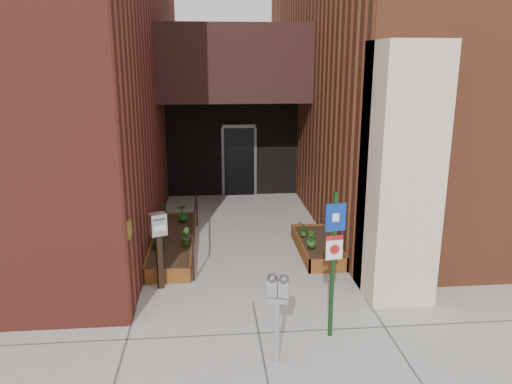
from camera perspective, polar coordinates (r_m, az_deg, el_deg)
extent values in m
plane|color=#9E9991|center=(8.87, -0.34, -12.56)|extent=(80.00, 80.00, 0.00)
cube|color=maroon|center=(15.52, -26.56, 16.74)|extent=(8.00, 14.60, 10.00)
cube|color=brown|center=(16.44, 19.58, 17.22)|extent=(8.00, 13.70, 10.00)
cube|color=beige|center=(8.87, 16.17, 1.99)|extent=(1.10, 1.20, 4.40)
cube|color=black|center=(13.87, -2.58, 14.48)|extent=(4.20, 2.00, 2.00)
cube|color=black|center=(15.48, -2.73, 5.21)|extent=(4.00, 0.30, 3.00)
cube|color=black|center=(15.40, -1.93, 3.46)|extent=(0.90, 0.06, 2.10)
cube|color=#B79338|center=(8.18, -14.29, -4.05)|extent=(0.04, 0.30, 0.30)
cube|color=brown|center=(9.65, -10.16, -9.46)|extent=(0.90, 0.04, 0.30)
cube|color=brown|center=(12.97, -8.92, -3.00)|extent=(0.90, 0.04, 0.30)
cube|color=brown|center=(11.33, -11.63, -5.79)|extent=(0.04, 3.60, 0.30)
cube|color=brown|center=(11.27, -7.26, -5.72)|extent=(0.04, 3.60, 0.30)
cube|color=black|center=(11.30, -9.44, -5.85)|extent=(0.82, 3.52, 0.26)
cube|color=brown|center=(10.05, 8.31, -8.36)|extent=(0.80, 0.04, 0.30)
cube|color=brown|center=(12.02, 5.93, -4.35)|extent=(0.80, 0.04, 0.30)
cube|color=brown|center=(10.96, 5.06, -6.26)|extent=(0.04, 2.20, 0.30)
cube|color=brown|center=(11.11, 8.94, -6.08)|extent=(0.04, 2.20, 0.30)
cube|color=black|center=(11.04, 7.01, -6.27)|extent=(0.72, 2.12, 0.26)
cylinder|color=black|center=(9.57, -7.20, -7.59)|extent=(0.04, 0.04, 0.90)
cylinder|color=black|center=(12.69, -6.77, -1.91)|extent=(0.04, 0.04, 0.90)
cylinder|color=black|center=(10.98, -7.02, -2.24)|extent=(0.04, 3.30, 0.04)
cube|color=#A8A8AA|center=(7.13, 2.46, -15.74)|extent=(0.07, 0.07, 0.92)
cube|color=#A8A8AA|center=(6.89, 2.51, -12.19)|extent=(0.29, 0.18, 0.07)
cube|color=#A8A8AA|center=(6.83, 1.87, -10.90)|extent=(0.16, 0.13, 0.24)
sphere|color=#59595B|center=(6.77, 1.88, -9.85)|extent=(0.14, 0.14, 0.14)
cube|color=white|center=(6.78, 1.81, -10.93)|extent=(0.08, 0.03, 0.05)
cube|color=#B21414|center=(6.81, 1.80, -11.49)|extent=(0.08, 0.03, 0.03)
cube|color=#A8A8AA|center=(6.81, 3.19, -11.00)|extent=(0.16, 0.13, 0.24)
sphere|color=#59595B|center=(6.75, 3.21, -9.94)|extent=(0.14, 0.14, 0.14)
cube|color=white|center=(6.76, 3.14, -11.03)|extent=(0.08, 0.03, 0.05)
cube|color=#B21414|center=(6.79, 3.13, -11.59)|extent=(0.08, 0.03, 0.03)
cube|color=#123314|center=(7.52, 8.75, -8.44)|extent=(0.06, 0.06, 2.27)
cube|color=navy|center=(7.22, 9.09, -2.88)|extent=(0.31, 0.07, 0.41)
cube|color=white|center=(7.22, 9.10, -2.89)|extent=(0.10, 0.03, 0.12)
cube|color=white|center=(7.37, 8.94, -6.32)|extent=(0.26, 0.06, 0.36)
cube|color=#B21414|center=(7.32, 9.00, -5.24)|extent=(0.26, 0.05, 0.06)
cylinder|color=#B21414|center=(7.37, 8.97, -6.50)|extent=(0.14, 0.04, 0.14)
cube|color=black|center=(9.36, -10.95, -7.80)|extent=(0.13, 0.13, 1.05)
cube|color=silver|center=(9.11, -11.17, -3.63)|extent=(0.35, 0.31, 0.40)
cube|color=#59595B|center=(8.97, -10.98, -3.13)|extent=(0.20, 0.10, 0.04)
cube|color=white|center=(9.02, -10.93, -4.11)|extent=(0.21, 0.10, 0.10)
imported|color=#1B5819|center=(10.60, -11.07, -5.19)|extent=(0.50, 0.50, 0.40)
imported|color=#2B5C1A|center=(10.67, -8.10, -5.03)|extent=(0.23, 0.23, 0.37)
imported|color=#1A5A19|center=(12.21, -8.44, -2.40)|extent=(0.26, 0.26, 0.40)
imported|color=#1A5D20|center=(12.73, -10.37, -1.85)|extent=(0.24, 0.24, 0.36)
imported|color=#265819|center=(10.47, 6.40, -5.36)|extent=(0.28, 0.28, 0.37)
imported|color=#1C631D|center=(10.44, 6.30, -5.55)|extent=(0.21, 0.21, 0.33)
imported|color=#235919|center=(11.14, 5.49, -4.27)|extent=(0.38, 0.38, 0.30)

